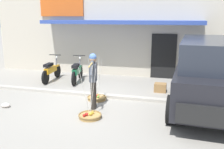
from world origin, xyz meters
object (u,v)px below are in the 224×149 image
plastic_litter_bag (6,105)px  parked_truck (210,72)px  motorcycle_nearest_shop (51,71)px  motorcycle_second_in_row (77,72)px  fruit_basket_right_side (90,115)px  wooden_crate (160,88)px  fruit_vendor (93,77)px  fruit_basket_left_side (97,98)px

plastic_litter_bag → parked_truck: bearing=14.8°
motorcycle_nearest_shop → motorcycle_second_in_row: size_ratio=1.01×
motorcycle_nearest_shop → parked_truck: 6.51m
motorcycle_nearest_shop → plastic_litter_bag: 3.34m
fruit_basket_right_side → motorcycle_second_in_row: fruit_basket_right_side is taller
fruit_basket_right_side → plastic_litter_bag: (-2.82, 0.10, -0.00)m
plastic_litter_bag → wooden_crate: bearing=32.9°
fruit_basket_right_side → motorcycle_second_in_row: 4.01m
fruit_basket_right_side → motorcycle_second_in_row: bearing=117.8°
fruit_basket_right_side → wooden_crate: 3.46m
fruit_vendor → plastic_litter_bag: bearing=-166.1°
fruit_basket_left_side → fruit_basket_right_side: size_ratio=1.00×
motorcycle_second_in_row → motorcycle_nearest_shop: bearing=-174.5°
motorcycle_second_in_row → plastic_litter_bag: (-0.95, -3.43, -0.38)m
fruit_basket_left_side → fruit_basket_right_side: (0.31, -1.52, 0.00)m
fruit_basket_left_side → motorcycle_second_in_row: fruit_basket_left_side is taller
fruit_basket_right_side → wooden_crate: (1.69, 3.02, 0.09)m
fruit_vendor → fruit_basket_right_side: size_ratio=1.17×
wooden_crate → motorcycle_nearest_shop: bearing=175.1°
fruit_vendor → wooden_crate: size_ratio=3.85×
fruit_vendor → wooden_crate: 3.02m
fruit_vendor → plastic_litter_bag: size_ratio=6.05×
fruit_vendor → motorcycle_second_in_row: size_ratio=0.94×
motorcycle_second_in_row → parked_truck: 5.44m
fruit_basket_right_side → motorcycle_nearest_shop: size_ratio=0.80×
fruit_basket_left_side → plastic_litter_bag: 2.88m
fruit_basket_left_side → motorcycle_second_in_row: bearing=127.8°
parked_truck → wooden_crate: parked_truck is taller
motorcycle_nearest_shop → parked_truck: (6.24, -1.72, 0.68)m
fruit_vendor → fruit_basket_left_side: 1.19m
motorcycle_second_in_row → wooden_crate: size_ratio=4.11×
motorcycle_nearest_shop → fruit_basket_left_side: bearing=-34.9°
fruit_vendor → fruit_basket_left_side: fruit_vendor is taller
motorcycle_nearest_shop → fruit_vendor: bearing=-42.8°
motorcycle_second_in_row → fruit_vendor: bearing=-58.3°
fruit_basket_right_side → motorcycle_second_in_row: size_ratio=0.80×
wooden_crate → parked_truck: bearing=-40.8°
parked_truck → fruit_vendor: bearing=-164.5°
motorcycle_second_in_row → wooden_crate: bearing=-8.2°
fruit_basket_left_side → wooden_crate: size_ratio=3.30×
fruit_basket_left_side → wooden_crate: (1.99, 1.49, 0.09)m
fruit_basket_left_side → plastic_litter_bag: size_ratio=5.18×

